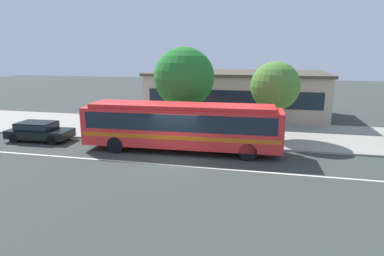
% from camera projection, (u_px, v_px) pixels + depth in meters
% --- Properties ---
extents(ground_plane, '(120.00, 120.00, 0.00)m').
position_uv_depth(ground_plane, '(173.00, 160.00, 18.38)').
color(ground_plane, '#363C38').
extents(sidewalk_slab, '(60.00, 8.00, 0.12)m').
position_uv_depth(sidewalk_slab, '(199.00, 130.00, 25.16)').
color(sidewalk_slab, gray).
rests_on(sidewalk_slab, ground_plane).
extents(lane_stripe_center, '(56.00, 0.16, 0.01)m').
position_uv_depth(lane_stripe_center, '(168.00, 165.00, 17.61)').
color(lane_stripe_center, silver).
rests_on(lane_stripe_center, ground_plane).
extents(transit_bus, '(11.89, 2.86, 2.89)m').
position_uv_depth(transit_bus, '(181.00, 124.00, 19.71)').
color(transit_bus, red).
rests_on(transit_bus, ground_plane).
extents(sedan_behind_bus, '(4.31, 2.05, 1.29)m').
position_uv_depth(sedan_behind_bus, '(39.00, 130.00, 22.34)').
color(sedan_behind_bus, black).
rests_on(sedan_behind_bus, ground_plane).
extents(pedestrian_waiting_near_sign, '(0.42, 0.42, 1.63)m').
position_uv_depth(pedestrian_waiting_near_sign, '(211.00, 125.00, 22.33)').
color(pedestrian_waiting_near_sign, navy).
rests_on(pedestrian_waiting_near_sign, sidewalk_slab).
extents(pedestrian_walking_along_curb, '(0.38, 0.38, 1.62)m').
position_uv_depth(pedestrian_walking_along_curb, '(175.00, 124.00, 22.57)').
color(pedestrian_walking_along_curb, '#6E5957').
rests_on(pedestrian_walking_along_curb, sidewalk_slab).
extents(bus_stop_sign, '(0.08, 0.44, 2.59)m').
position_uv_depth(bus_stop_sign, '(270.00, 121.00, 20.24)').
color(bus_stop_sign, gray).
rests_on(bus_stop_sign, sidewalk_slab).
extents(street_tree_near_stop, '(4.28, 4.28, 6.16)m').
position_uv_depth(street_tree_near_stop, '(184.00, 78.00, 23.22)').
color(street_tree_near_stop, brown).
rests_on(street_tree_near_stop, sidewalk_slab).
extents(street_tree_mid_block, '(3.29, 3.29, 5.20)m').
position_uv_depth(street_tree_mid_block, '(275.00, 86.00, 22.03)').
color(street_tree_mid_block, brown).
rests_on(street_tree_mid_block, sidewalk_slab).
extents(station_building, '(16.02, 9.04, 4.12)m').
position_uv_depth(station_building, '(237.00, 94.00, 31.33)').
color(station_building, '#B9A294').
rests_on(station_building, ground_plane).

